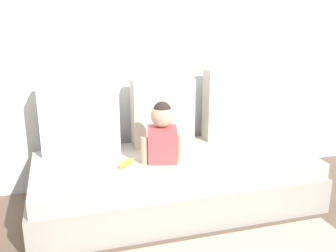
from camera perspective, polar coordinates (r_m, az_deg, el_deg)
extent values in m
plane|color=brown|center=(2.99, 1.01, -11.52)|extent=(12.00, 12.00, 0.00)
cube|color=silver|center=(3.19, -1.94, 11.27)|extent=(5.29, 0.10, 2.22)
cube|color=#9C978F|center=(2.93, 1.02, -9.31)|extent=(2.09, 0.87, 0.26)
cube|color=#B7B2A8|center=(2.86, 1.04, -5.89)|extent=(2.03, 0.84, 0.12)
cube|color=silver|center=(2.96, -12.98, 1.18)|extent=(0.58, 0.16, 0.53)
cube|color=beige|center=(3.06, -0.79, 2.11)|extent=(0.49, 0.16, 0.53)
cube|color=beige|center=(3.28, 10.21, 3.36)|extent=(0.57, 0.16, 0.59)
cube|color=#B24C51|center=(2.72, -0.85, -2.75)|extent=(0.23, 0.18, 0.26)
sphere|color=tan|center=(2.66, -0.87, 1.54)|extent=(0.16, 0.16, 0.16)
sphere|color=#2D231E|center=(2.65, -0.87, 2.31)|extent=(0.13, 0.13, 0.13)
cylinder|color=tan|center=(2.70, -3.50, -3.65)|extent=(0.06, 0.06, 0.20)
cylinder|color=tan|center=(2.77, 1.75, -3.13)|extent=(0.06, 0.06, 0.20)
ellipsoid|color=yellow|center=(2.71, -6.17, -5.45)|extent=(0.15, 0.15, 0.04)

